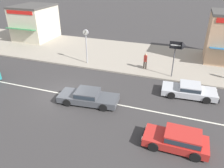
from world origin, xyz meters
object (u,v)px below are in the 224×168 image
(pedestrian_by_shop, at_px, (145,60))
(shopfront_corner_warung, at_px, (35,22))
(sedan_dark_grey_3, at_px, (88,97))
(street_clock, at_px, (86,39))
(sedan_silver_5, at_px, (189,90))
(hatchback_red_2, at_px, (178,139))
(arrow_signboard, at_px, (182,48))

(pedestrian_by_shop, xyz_separation_m, shopfront_corner_warung, (-17.23, 5.69, 1.36))
(sedan_dark_grey_3, xyz_separation_m, pedestrian_by_shop, (2.86, 7.50, 0.58))
(street_clock, relative_size, shopfront_corner_warung, 0.58)
(sedan_silver_5, bearing_deg, street_clock, 162.72)
(pedestrian_by_shop, bearing_deg, shopfront_corner_warung, 161.73)
(hatchback_red_2, relative_size, sedan_dark_grey_3, 0.78)
(hatchback_red_2, height_order, sedan_silver_5, hatchback_red_2)
(pedestrian_by_shop, relative_size, shopfront_corner_warung, 0.26)
(hatchback_red_2, bearing_deg, arrow_signboard, 94.77)
(shopfront_corner_warung, bearing_deg, sedan_dark_grey_3, -42.54)
(pedestrian_by_shop, bearing_deg, street_clock, -175.49)
(sedan_silver_5, relative_size, shopfront_corner_warung, 0.71)
(sedan_dark_grey_3, xyz_separation_m, arrow_signboard, (6.15, 6.58, 2.52))
(street_clock, height_order, shopfront_corner_warung, shopfront_corner_warung)
(sedan_dark_grey_3, relative_size, shopfront_corner_warung, 0.76)
(street_clock, bearing_deg, arrow_signboard, -2.56)
(sedan_silver_5, distance_m, shopfront_corner_warung, 23.76)
(sedan_silver_5, bearing_deg, sedan_dark_grey_3, -153.29)
(sedan_silver_5, height_order, shopfront_corner_warung, shopfront_corner_warung)
(shopfront_corner_warung, bearing_deg, sedan_silver_5, -23.66)
(hatchback_red_2, distance_m, shopfront_corner_warung, 26.59)
(sedan_dark_grey_3, relative_size, street_clock, 1.33)
(hatchback_red_2, distance_m, sedan_silver_5, 6.32)
(hatchback_red_2, bearing_deg, street_clock, 136.89)
(pedestrian_by_shop, height_order, shopfront_corner_warung, shopfront_corner_warung)
(sedan_dark_grey_3, bearing_deg, street_clock, 115.70)
(hatchback_red_2, xyz_separation_m, sedan_silver_5, (0.40, 6.31, -0.05))
(shopfront_corner_warung, bearing_deg, arrow_signboard, -17.84)
(street_clock, xyz_separation_m, arrow_signboard, (9.52, -0.43, 0.27))
(sedan_dark_grey_3, distance_m, pedestrian_by_shop, 8.05)
(sedan_silver_5, xyz_separation_m, pedestrian_by_shop, (-4.46, 3.82, 0.58))
(hatchback_red_2, distance_m, arrow_signboard, 9.56)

